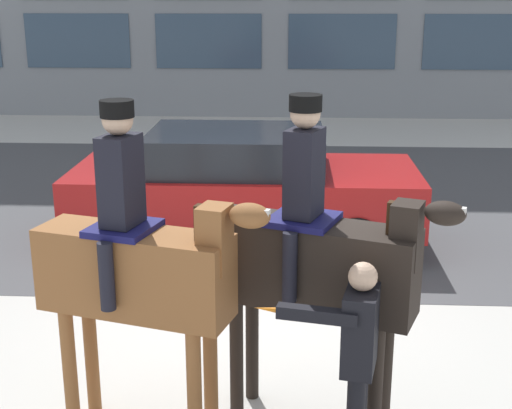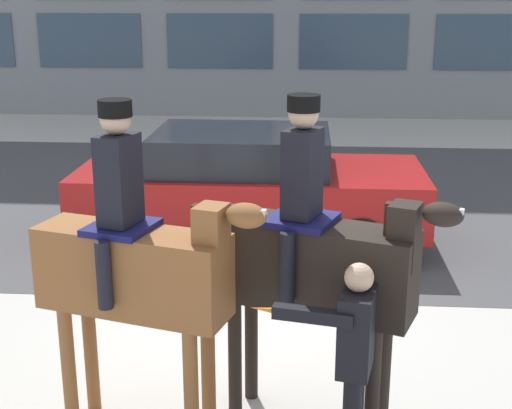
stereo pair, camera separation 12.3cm
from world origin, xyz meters
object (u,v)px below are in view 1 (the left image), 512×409
(mounted_horse_lead, at_px, (138,267))
(pedestrian_bystander, at_px, (357,352))
(mounted_horse_companion, at_px, (315,260))
(street_car_near_lane, at_px, (243,185))

(mounted_horse_lead, bearing_deg, pedestrian_bystander, 3.95)
(mounted_horse_lead, relative_size, pedestrian_bystander, 1.64)
(mounted_horse_companion, bearing_deg, mounted_horse_lead, -149.71)
(mounted_horse_lead, relative_size, mounted_horse_companion, 0.99)
(street_car_near_lane, bearing_deg, mounted_horse_companion, -78.84)
(mounted_horse_lead, xyz_separation_m, street_car_near_lane, (0.47, 4.48, -0.58))
(pedestrian_bystander, bearing_deg, mounted_horse_lead, -0.26)
(mounted_horse_lead, bearing_deg, street_car_near_lane, 100.15)
(mounted_horse_lead, xyz_separation_m, pedestrian_bystander, (1.59, -0.34, -0.47))
(mounted_horse_companion, relative_size, pedestrian_bystander, 1.65)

